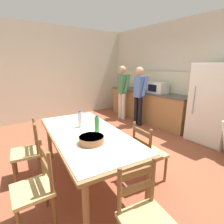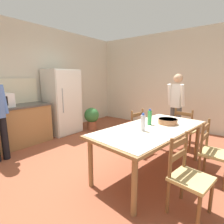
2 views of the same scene
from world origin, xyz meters
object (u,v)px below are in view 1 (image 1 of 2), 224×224
Objects in this scene: chair_side_near_right at (36,188)px; chair_head_end at (144,218)px; dining_table at (87,137)px; chair_side_near_left at (28,151)px; bottle_off_centre at (97,125)px; person_at_sink at (122,90)px; chair_side_far_right at (148,153)px; refrigerator at (213,104)px; serving_bowl at (91,139)px; microwave at (158,88)px; bottle_near_centre at (80,119)px; person_at_counter at (139,93)px.

chair_side_near_right is 1.17m from chair_head_end.
chair_side_near_left reaches higher than dining_table.
bottle_off_centre is 0.16× the size of person_at_sink.
chair_side_far_right is (1.12, 1.44, 0.00)m from chair_side_near_left.
refrigerator is 5.53× the size of serving_bowl.
microwave reaches higher than bottle_near_centre.
serving_bowl is 0.35× the size of chair_side_near_left.
refrigerator reaches higher than dining_table.
chair_head_end is (2.47, -3.09, -0.64)m from microwave.
bottle_off_centre is (-0.31, -2.80, 0.01)m from refrigerator.
bottle_near_centre is 0.39m from bottle_off_centre.
refrigerator is at bearing 91.26° from chair_side_near_right.
person_at_counter reaches higher than bottle_off_centre.
person_at_sink is at bearing 129.81° from chair_side_near_right.
refrigerator is 3.54× the size of microwave.
chair_side_near_left is 0.55× the size of person_at_counter.
chair_side_near_right reaches higher than serving_bowl.
refrigerator is 1.94× the size of chair_head_end.
person_at_sink is (-1.59, 3.15, 0.51)m from chair_side_near_left.
microwave reaches higher than serving_bowl.
serving_bowl is at bearing -145.62° from person_at_counter.
chair_head_end is (0.96, 0.68, 0.00)m from chair_side_near_right.
bottle_near_centre is 1.00× the size of bottle_off_centre.
chair_side_far_right is at bearing 54.03° from bottle_off_centre.
person_at_sink reaches higher than microwave.
bottle_near_centre is at bearing 77.13° from chair_side_near_left.
chair_side_near_left is at bearing -81.07° from microwave.
dining_table is at bearing 116.36° from chair_side_near_right.
dining_table is (-0.43, -2.91, -0.19)m from refrigerator.
serving_bowl is (-0.07, -3.03, -0.07)m from refrigerator.
person_at_sink is (-2.58, -0.48, 0.07)m from refrigerator.
refrigerator is at bearing 83.64° from bottle_off_centre.
person_at_counter is (-2.71, 2.57, 0.50)m from chair_head_end.
person_at_sink is (-2.27, 2.32, 0.06)m from bottle_off_centre.
bottle_off_centre is 0.84× the size of serving_bowl.
microwave is 4.01m from chair_head_end.
bottle_near_centre reaches higher than chair_side_far_right.
chair_side_far_right is at bearing -86.56° from refrigerator.
chair_side_far_right is 1.57m from chair_side_near_right.
chair_side_far_right is 0.54× the size of person_at_sink.
person_at_counter is at bearing 56.47° from chair_head_end.
microwave is 2.86m from chair_side_far_right.
microwave is 3.75m from chair_side_near_left.
chair_side_near_right is at bearing -65.77° from dining_table.
person_at_sink reaches higher than chair_head_end.
microwave is 1.85× the size of bottle_near_centre.
chair_side_near_left is at bearing 175.35° from chair_side_near_right.
person_at_counter is at bearing -91.49° from person_at_sink.
dining_table is 0.26m from bottle_off_centre.
chair_side_far_right is at bearing 85.22° from chair_side_near_right.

